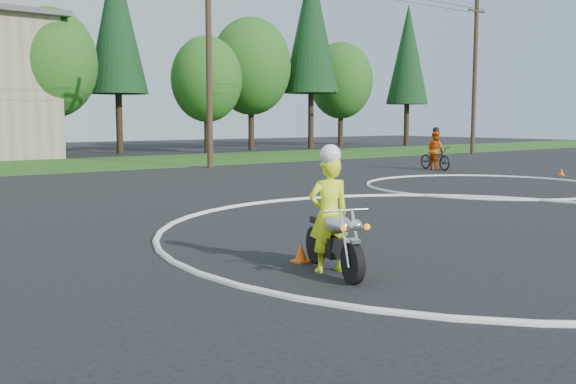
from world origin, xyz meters
TOP-DOWN VIEW (x-y plane):
  - grass_strip at (0.00, 27.00)m, footprint 120.00×10.00m
  - course_markings at (2.17, 4.35)m, footprint 19.05×19.05m
  - primary_motorcycle at (-4.38, 1.92)m, footprint 0.90×1.85m
  - rider_primary_grp at (-4.38, 2.05)m, footprint 0.72×0.58m
  - rider_second_grp at (12.34, 13.74)m, footprint 1.09×2.09m
  - treeline at (14.78, 34.61)m, footprint 38.20×8.10m
  - utility_poles at (5.00, 21.00)m, footprint 41.60×1.12m

SIDE VIEW (x-z plane):
  - course_markings at x=2.17m, z-range -0.05..0.07m
  - grass_strip at x=0.00m, z-range 0.00..0.02m
  - primary_motorcycle at x=-4.38m, z-range -0.01..0.99m
  - rider_second_grp at x=12.34m, z-range -0.28..1.63m
  - rider_primary_grp at x=-4.38m, z-range -0.03..1.84m
  - utility_poles at x=5.00m, z-range 0.20..10.20m
  - treeline at x=14.78m, z-range -0.64..13.88m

